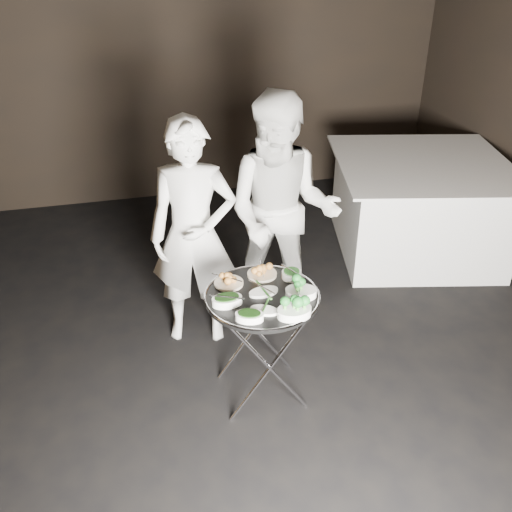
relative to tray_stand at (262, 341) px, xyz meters
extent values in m
cube|color=black|center=(-0.23, -0.19, -0.45)|extent=(6.00, 7.00, 0.05)
cube|color=black|center=(-0.23, 3.34, 1.08)|extent=(6.00, 0.05, 3.00)
cylinder|color=silver|center=(0.00, -0.20, -0.05)|extent=(0.51, 0.02, 0.75)
cylinder|color=silver|center=(0.00, -0.20, -0.05)|extent=(0.51, 0.02, 0.75)
cylinder|color=silver|center=(0.00, 0.20, -0.05)|extent=(0.51, 0.02, 0.75)
cylinder|color=silver|center=(0.00, 0.20, -0.05)|extent=(0.51, 0.02, 0.75)
cylinder|color=silver|center=(-0.22, 0.00, 0.30)|extent=(0.02, 0.43, 0.02)
cylinder|color=silver|center=(0.22, 0.00, 0.30)|extent=(0.02, 0.43, 0.02)
cylinder|color=black|center=(0.00, 0.00, 0.33)|extent=(0.68, 0.68, 0.03)
torus|color=silver|center=(0.00, 0.00, 0.34)|extent=(0.69, 0.69, 0.02)
cylinder|color=beige|center=(-0.17, 0.16, 0.35)|extent=(0.18, 0.18, 0.02)
cylinder|color=beige|center=(0.05, 0.21, 0.35)|extent=(0.19, 0.19, 0.02)
cylinder|color=white|center=(0.23, 0.14, 0.37)|extent=(0.12, 0.12, 0.05)
cylinder|color=silver|center=(-0.18, 0.16, 0.40)|extent=(0.16, 0.14, 0.01)
cylinder|color=silver|center=(0.05, 0.21, 0.40)|extent=(0.04, 0.21, 0.01)
cylinder|color=silver|center=(0.23, 0.13, 0.40)|extent=(0.10, 0.19, 0.01)
cylinder|color=silver|center=(-0.22, -0.05, 0.40)|extent=(0.19, 0.09, 0.01)
cylinder|color=silver|center=(0.22, -0.05, 0.40)|extent=(0.10, 0.19, 0.01)
cylinder|color=silver|center=(0.00, 0.01, 0.40)|extent=(0.12, 0.18, 0.01)
imported|color=silver|center=(-0.30, 0.73, 0.40)|extent=(0.67, 0.51, 1.65)
imported|color=silver|center=(0.36, 0.82, 0.45)|extent=(1.04, 0.93, 1.75)
cube|color=silver|center=(1.86, 1.52, 0.00)|extent=(1.34, 1.34, 0.84)
cube|color=silver|center=(1.86, 1.52, 0.43)|extent=(1.51, 1.51, 0.02)
camera|label=1|loc=(-0.70, -2.71, 2.25)|focal=40.00mm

